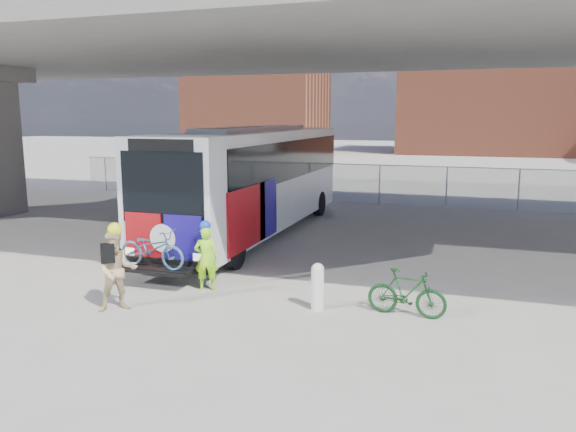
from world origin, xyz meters
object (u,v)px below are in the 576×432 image
at_px(bollard, 317,285).
at_px(cyclist_hivis, 206,257).
at_px(bike_parked, 407,293).
at_px(cyclist_tan, 117,269).
at_px(bus, 255,173).

height_order(bollard, cyclist_hivis, cyclist_hivis).
bearing_deg(bike_parked, cyclist_tan, 110.31).
xyz_separation_m(bus, bollard, (4.15, -6.84, -1.56)).
height_order(bus, cyclist_hivis, bus).
relative_size(bollard, cyclist_hivis, 0.61).
bearing_deg(cyclist_tan, cyclist_hivis, 21.25).
distance_m(bollard, cyclist_hivis, 2.91).
bearing_deg(bike_parked, bollard, 101.90).
relative_size(bus, bike_parked, 7.98).
xyz_separation_m(cyclist_hivis, bike_parked, (4.68, -0.31, -0.32)).
height_order(bus, cyclist_tan, bus).
relative_size(cyclist_tan, bike_parked, 1.16).
height_order(bus, bollard, bus).
bearing_deg(cyclist_tan, bus, 53.33).
distance_m(bus, cyclist_hivis, 6.58).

